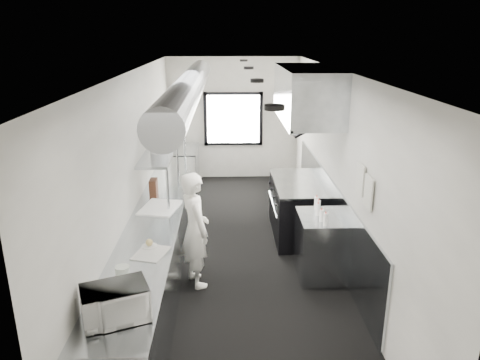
{
  "coord_description": "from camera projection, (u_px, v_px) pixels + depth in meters",
  "views": [
    {
      "loc": [
        -0.17,
        -6.48,
        3.32
      ],
      "look_at": [
        0.02,
        -0.2,
        1.28
      ],
      "focal_mm": 34.19,
      "sensor_mm": 36.0,
      "label": 1
    }
  ],
  "objects": [
    {
      "name": "floor",
      "position": [
        238.0,
        253.0,
        7.19
      ],
      "size": [
        3.0,
        8.0,
        0.01
      ],
      "primitive_type": "cube",
      "color": "black",
      "rests_on": "ground"
    },
    {
      "name": "ceiling",
      "position": [
        238.0,
        71.0,
        6.33
      ],
      "size": [
        3.0,
        8.0,
        0.01
      ],
      "primitive_type": "cube",
      "color": "white",
      "rests_on": "wall_back"
    },
    {
      "name": "wall_back",
      "position": [
        233.0,
        119.0,
        10.56
      ],
      "size": [
        3.0,
        0.02,
        2.8
      ],
      "primitive_type": "cube",
      "color": "silver",
      "rests_on": "floor"
    },
    {
      "name": "wall_front",
      "position": [
        255.0,
        343.0,
        2.96
      ],
      "size": [
        3.0,
        0.02,
        2.8
      ],
      "primitive_type": "cube",
      "color": "silver",
      "rests_on": "floor"
    },
    {
      "name": "wall_left",
      "position": [
        136.0,
        169.0,
        6.71
      ],
      "size": [
        0.02,
        8.0,
        2.8
      ],
      "primitive_type": "cube",
      "color": "silver",
      "rests_on": "floor"
    },
    {
      "name": "wall_right",
      "position": [
        338.0,
        167.0,
        6.8
      ],
      "size": [
        0.02,
        8.0,
        2.8
      ],
      "primitive_type": "cube",
      "color": "silver",
      "rests_on": "floor"
    },
    {
      "name": "wall_cladding",
      "position": [
        329.0,
        212.0,
        7.35
      ],
      "size": [
        0.03,
        5.5,
        1.1
      ],
      "primitive_type": "cube",
      "color": "#949CA2",
      "rests_on": "wall_right"
    },
    {
      "name": "hvac_duct",
      "position": [
        190.0,
        86.0,
        6.76
      ],
      "size": [
        0.4,
        6.4,
        0.4
      ],
      "primitive_type": "cylinder",
      "rotation": [
        1.57,
        0.0,
        0.0
      ],
      "color": "gray",
      "rests_on": "ceiling"
    },
    {
      "name": "service_window",
      "position": [
        233.0,
        119.0,
        10.53
      ],
      "size": [
        1.36,
        0.05,
        1.25
      ],
      "color": "white",
      "rests_on": "wall_back"
    },
    {
      "name": "exhaust_hood",
      "position": [
        307.0,
        94.0,
        7.15
      ],
      "size": [
        0.81,
        2.2,
        0.88
      ],
      "color": "#949CA2",
      "rests_on": "ceiling"
    },
    {
      "name": "prep_counter",
      "position": [
        159.0,
        242.0,
        6.54
      ],
      "size": [
        0.7,
        6.0,
        0.9
      ],
      "primitive_type": "cube",
      "color": "#949CA2",
      "rests_on": "floor"
    },
    {
      "name": "pass_shelf",
      "position": [
        165.0,
        144.0,
        7.63
      ],
      "size": [
        0.45,
        3.0,
        0.68
      ],
      "color": "#949CA2",
      "rests_on": "prep_counter"
    },
    {
      "name": "range",
      "position": [
        298.0,
        208.0,
        7.74
      ],
      "size": [
        0.88,
        1.6,
        0.94
      ],
      "color": "black",
      "rests_on": "floor"
    },
    {
      "name": "bottle_station",
      "position": [
        321.0,
        246.0,
        6.42
      ],
      "size": [
        0.65,
        0.8,
        0.9
      ],
      "primitive_type": "cube",
      "color": "#949CA2",
      "rests_on": "floor"
    },
    {
      "name": "far_work_table",
      "position": [
        182.0,
        168.0,
        10.06
      ],
      "size": [
        0.7,
        1.2,
        0.9
      ],
      "primitive_type": "cube",
      "color": "#949CA2",
      "rests_on": "floor"
    },
    {
      "name": "notice_sheet_a",
      "position": [
        360.0,
        179.0,
        5.6
      ],
      "size": [
        0.02,
        0.28,
        0.38
      ],
      "primitive_type": "cube",
      "color": "silver",
      "rests_on": "wall_right"
    },
    {
      "name": "notice_sheet_b",
      "position": [
        368.0,
        192.0,
        5.28
      ],
      "size": [
        0.02,
        0.28,
        0.38
      ],
      "primitive_type": "cube",
      "color": "silver",
      "rests_on": "wall_right"
    },
    {
      "name": "line_cook",
      "position": [
        195.0,
        229.0,
        6.11
      ],
      "size": [
        0.59,
        0.69,
        1.6
      ],
      "primitive_type": "imported",
      "rotation": [
        0.0,
        0.0,
        2.0
      ],
      "color": "white",
      "rests_on": "floor"
    },
    {
      "name": "microwave",
      "position": [
        115.0,
        303.0,
        4.0
      ],
      "size": [
        0.63,
        0.56,
        0.31
      ],
      "primitive_type": "imported",
      "rotation": [
        0.0,
        0.0,
        0.37
      ],
      "color": "white",
      "rests_on": "prep_counter"
    },
    {
      "name": "deli_tub_a",
      "position": [
        102.0,
        304.0,
        4.19
      ],
      "size": [
        0.13,
        0.13,
        0.09
      ],
      "primitive_type": "cylinder",
      "rotation": [
        0.0,
        0.0,
        0.04
      ],
      "color": "beige",
      "rests_on": "prep_counter"
    },
    {
      "name": "deli_tub_b",
      "position": [
        122.0,
        271.0,
        4.74
      ],
      "size": [
        0.16,
        0.16,
        0.11
      ],
      "primitive_type": "cylinder",
      "rotation": [
        0.0,
        0.0,
        0.09
      ],
      "color": "beige",
      "rests_on": "prep_counter"
    },
    {
      "name": "newspaper",
      "position": [
        151.0,
        253.0,
        5.23
      ],
      "size": [
        0.43,
        0.49,
        0.01
      ],
      "primitive_type": "cube",
      "rotation": [
        0.0,
        0.0,
        -0.29
      ],
      "color": "silver",
      "rests_on": "prep_counter"
    },
    {
      "name": "small_plate",
      "position": [
        150.0,
        246.0,
        5.39
      ],
      "size": [
        0.22,
        0.22,
        0.02
      ],
      "primitive_type": "cylinder",
      "rotation": [
        0.0,
        0.0,
        0.16
      ],
      "color": "silver",
      "rests_on": "prep_counter"
    },
    {
      "name": "pastry",
      "position": [
        149.0,
        242.0,
        5.38
      ],
      "size": [
        0.08,
        0.08,
        0.08
      ],
      "primitive_type": "sphere",
      "color": "tan",
      "rests_on": "small_plate"
    },
    {
      "name": "cutting_board",
      "position": [
        160.0,
        208.0,
        6.57
      ],
      "size": [
        0.61,
        0.73,
        0.02
      ],
      "primitive_type": "cube",
      "rotation": [
        0.0,
        0.0,
        -0.21
      ],
      "color": "white",
      "rests_on": "prep_counter"
    },
    {
      "name": "knife_block",
      "position": [
        154.0,
        187.0,
        7.05
      ],
      "size": [
        0.11,
        0.24,
        0.26
      ],
      "primitive_type": "cube",
      "rotation": [
        0.0,
        0.0,
        0.01
      ],
      "color": "#4F281C",
      "rests_on": "prep_counter"
    },
    {
      "name": "plate_stack_a",
      "position": [
        158.0,
        143.0,
        6.9
      ],
      "size": [
        0.28,
        0.28,
        0.3
      ],
      "primitive_type": "cylinder",
      "rotation": [
        0.0,
        0.0,
        -0.08
      ],
      "color": "silver",
      "rests_on": "pass_shelf"
    },
    {
      "name": "plate_stack_b",
      "position": [
        164.0,
        135.0,
        7.4
      ],
      "size": [
        0.28,
        0.28,
        0.31
      ],
      "primitive_type": "cylinder",
      "rotation": [
        0.0,
        0.0,
        0.21
      ],
      "color": "silver",
      "rests_on": "pass_shelf"
    },
    {
      "name": "plate_stack_c",
      "position": [
        166.0,
        129.0,
        7.8
      ],
      "size": [
        0.27,
        0.27,
        0.33
      ],
      "primitive_type": "cylinder",
      "rotation": [
        0.0,
        0.0,
        -0.2
      ],
      "color": "silver",
      "rests_on": "pass_shelf"
    },
    {
      "name": "plate_stack_d",
      "position": [
        169.0,
        125.0,
        8.14
      ],
      "size": [
        0.26,
        0.26,
        0.34
      ],
      "primitive_type": "cylinder",
      "rotation": [
        0.0,
        0.0,
        0.16
      ],
      "color": "silver",
      "rests_on": "pass_shelf"
    },
    {
      "name": "squeeze_bottle_a",
      "position": [
        325.0,
        219.0,
        5.96
      ],
      "size": [
        0.07,
        0.07,
        0.17
      ],
      "primitive_type": "cylinder",
      "rotation": [
        0.0,
        0.0,
        0.19
      ],
      "color": "white",
      "rests_on": "bottle_station"
    },
    {
      "name": "squeeze_bottle_b",
      "position": [
        321.0,
        216.0,
        6.09
      ],
      "size": [
        0.06,
        0.06,
        0.17
      ],
      "primitive_type": "cylinder",
      "rotation": [
        0.0,
        0.0,
        -0.14
      ],
      "color": "white",
      "rests_on": "bottle_station"
    },
    {
      "name": "squeeze_bottle_c",
      "position": [
        318.0,
        209.0,
        6.3
      ],
      "size": [
        0.06,
        0.06,
        0.17
      ],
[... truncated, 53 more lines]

